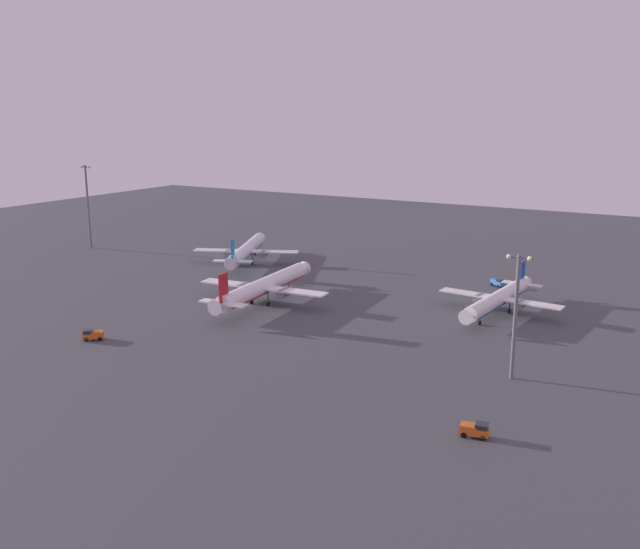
% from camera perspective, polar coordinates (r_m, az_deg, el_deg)
% --- Properties ---
extents(ground_plane, '(416.00, 416.00, 0.00)m').
position_cam_1_polar(ground_plane, '(171.71, -6.24, -2.57)').
color(ground_plane, '#424449').
extents(airplane_taxiway_distant, '(34.45, 44.22, 11.33)m').
position_cam_1_polar(airplane_taxiway_distant, '(172.45, -4.65, -0.99)').
color(airplane_taxiway_distant, white).
rests_on(airplane_taxiway_distant, ground).
extents(airplane_terminal_side, '(29.83, 38.26, 9.81)m').
position_cam_1_polar(airplane_terminal_side, '(168.65, 14.51, -1.91)').
color(airplane_terminal_side, silver).
rests_on(airplane_terminal_side, ground).
extents(airplane_near_gate, '(31.99, 40.53, 10.94)m').
position_cam_1_polar(airplane_near_gate, '(218.31, -6.08, 1.99)').
color(airplane_near_gate, silver).
rests_on(airplane_near_gate, ground).
extents(maintenance_van, '(4.55, 3.85, 2.25)m').
position_cam_1_polar(maintenance_van, '(195.18, 14.45, -0.62)').
color(maintenance_van, '#3372BF').
rests_on(maintenance_van, ground).
extents(baggage_tractor, '(4.42, 2.65, 2.25)m').
position_cam_1_polar(baggage_tractor, '(106.69, 12.64, -12.34)').
color(baggage_tractor, '#D85919').
rests_on(baggage_tractor, ground).
extents(cargo_loader, '(4.39, 4.22, 2.25)m').
position_cam_1_polar(cargo_loader, '(152.89, -18.19, -4.72)').
color(cargo_loader, '#D85919').
rests_on(cargo_loader, ground).
extents(apron_light_east, '(4.80, 0.90, 28.75)m').
position_cam_1_polar(apron_light_east, '(252.74, -18.56, 5.70)').
color(apron_light_east, slate).
rests_on(apron_light_east, ground).
extents(apron_light_central, '(4.80, 0.90, 22.74)m').
position_cam_1_polar(apron_light_central, '(126.22, 15.81, -2.65)').
color(apron_light_central, slate).
rests_on(apron_light_central, ground).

